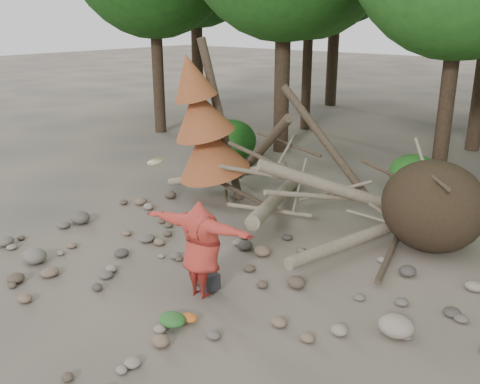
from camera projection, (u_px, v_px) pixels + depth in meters
The scene contains 12 objects.
ground at pixel (205, 286), 10.00m from camera, with size 120.00×120.00×0.00m, color #514C44.
deadfall_pile at pixel (405, 203), 11.60m from camera, with size 8.55×5.24×3.30m.
dead_conifer at pixel (204, 127), 13.69m from camera, with size 2.06×2.16×4.35m.
bush_left at pixel (230, 141), 18.37m from camera, with size 1.80×1.80×1.44m, color #1C5316.
bush_mid at pixel (414, 174), 15.07m from camera, with size 1.40×1.40×1.12m, color #266A1E.
frisbee_thrower at pixel (201, 249), 9.26m from camera, with size 2.25×0.87×2.39m.
backpack at pixel (207, 282), 9.85m from camera, with size 0.45×0.30×0.30m, color black.
cloth_green at pixel (172, 322), 8.67m from camera, with size 0.48×0.40×0.18m, color #296026.
cloth_orange at pixel (189, 320), 8.79m from camera, with size 0.30×0.25×0.11m, color #C05F20.
boulder_front_left at pixel (35, 256), 10.91m from camera, with size 0.51×0.46×0.31m, color slate.
boulder_mid_right at pixel (396, 326), 8.42m from camera, with size 0.57×0.51×0.34m, color gray.
boulder_mid_left at pixel (80, 217), 12.99m from camera, with size 0.50×0.45×0.30m, color #59534B.
Camera 1 is at (6.18, -6.49, 4.84)m, focal length 40.00 mm.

